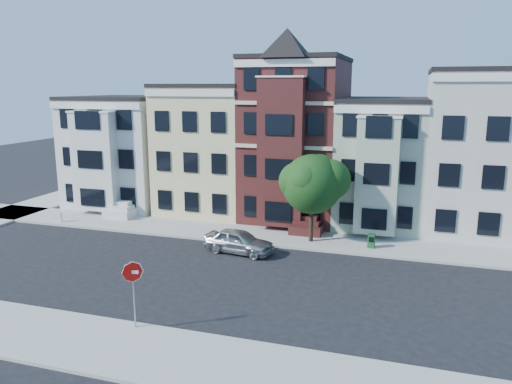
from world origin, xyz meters
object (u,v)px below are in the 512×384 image
(parked_car, at_px, (239,241))
(stop_sign, at_px, (134,290))
(street_tree, at_px, (312,188))
(newspaper_box, at_px, (371,241))
(fire_hydrant, at_px, (61,218))

(parked_car, height_order, stop_sign, stop_sign)
(parked_car, relative_size, stop_sign, 1.33)
(street_tree, distance_m, parked_car, 5.85)
(parked_car, relative_size, newspaper_box, 4.79)
(street_tree, xyz_separation_m, stop_sign, (-4.73, -14.00, -1.90))
(street_tree, relative_size, stop_sign, 2.16)
(street_tree, distance_m, stop_sign, 14.90)
(fire_hydrant, relative_size, stop_sign, 0.18)
(street_tree, xyz_separation_m, newspaper_box, (3.90, -0.23, -3.09))
(fire_hydrant, height_order, stop_sign, stop_sign)
(fire_hydrant, distance_m, stop_sign, 19.26)
(fire_hydrant, xyz_separation_m, stop_sign, (14.10, -13.04, 1.34))
(parked_car, xyz_separation_m, fire_hydrant, (-14.95, 2.28, -0.30))
(street_tree, relative_size, parked_car, 1.62)
(newspaper_box, distance_m, fire_hydrant, 22.74)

